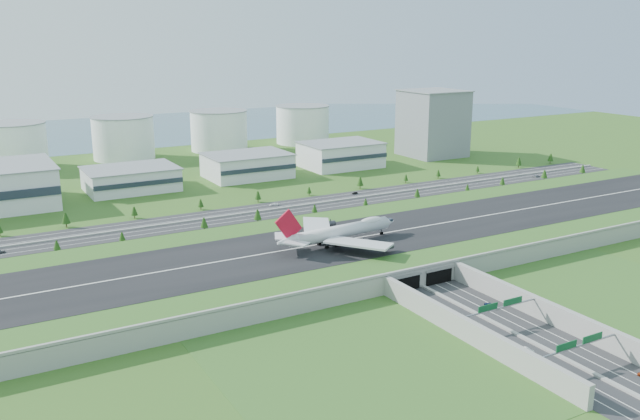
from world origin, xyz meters
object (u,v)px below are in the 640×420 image
office_tower (433,124)px  car_6 (536,176)px  car_7 (274,204)px  car_4 (0,252)px  car_5 (355,193)px  car_2 (489,305)px  car_1 (527,350)px  boeing_747 (339,232)px  fuel_tank_a (13,146)px  car_0 (450,310)px

office_tower → car_6: (10.03, -109.67, -26.54)m
car_7 → car_4: bearing=-59.5°
car_5 → car_2: bearing=-32.6°
car_4 → car_7: (155.15, 18.31, -0.01)m
car_1 → office_tower: bearing=32.2°
boeing_747 → car_5: (77.71, 108.86, -13.15)m
fuel_tank_a → car_2: (129.24, -390.11, -16.60)m
car_4 → car_7: size_ratio=0.86×
office_tower → car_2: office_tower is taller
car_7 → fuel_tank_a: bearing=-124.9°
car_5 → office_tower: bearing=107.7°
car_1 → car_2: car_2 is taller
fuel_tank_a → car_5: size_ratio=12.04×
car_2 → car_5: (55.69, 185.52, -0.10)m
car_0 → car_1: (0.17, -39.16, 0.04)m
car_7 → office_tower: bearing=138.8°
fuel_tank_a → car_4: fuel_tank_a is taller
boeing_747 → fuel_tank_a: bearing=103.8°
car_2 → car_7: size_ratio=1.06×
car_4 → car_5: bearing=-103.3°
fuel_tank_a → boeing_747: fuel_tank_a is taller
car_2 → car_6: 260.16m
car_1 → car_4: (-143.32, 200.76, 0.01)m
car_2 → car_6: bearing=-117.7°
car_1 → car_6: 295.28m
office_tower → car_7: 216.81m
car_5 → car_6: size_ratio=0.69×
car_2 → car_4: (-159.35, 165.74, 0.00)m
boeing_747 → car_5: 134.40m
car_5 → car_1: bearing=-33.9°
boeing_747 → car_5: bearing=49.4°
car_0 → car_4: car_4 is taller
car_5 → car_7: bearing=-104.5°
fuel_tank_a → car_5: 276.29m
car_5 → car_6: bearing=66.2°
car_4 → car_6: (360.13, -0.31, 0.06)m
car_5 → car_7: size_ratio=0.78×
fuel_tank_a → boeing_747: (107.22, -313.44, -3.54)m
office_tower → car_0: (-206.96, -270.96, -26.65)m
office_tower → car_1: bearing=-123.7°
car_6 → office_tower: bearing=-4.2°
car_0 → car_2: size_ratio=0.76×
car_1 → car_2: 38.51m
fuel_tank_a → car_1: (113.21, -425.12, -16.61)m
office_tower → boeing_747: (-212.78, -198.44, -13.54)m
car_1 → car_2: (16.03, 35.02, 0.01)m
office_tower → car_6: office_tower is taller
car_1 → car_7: 219.39m
office_tower → car_7: office_tower is taller
fuel_tank_a → car_0: fuel_tank_a is taller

